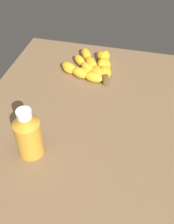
# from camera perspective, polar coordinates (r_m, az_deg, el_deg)

# --- Properties ---
(ground_plane) EXTENTS (0.89, 0.67, 0.03)m
(ground_plane) POSITION_cam_1_polar(r_m,az_deg,el_deg) (0.78, -0.06, -4.09)
(ground_plane) COLOR brown
(banana_bunch) EXTENTS (0.19, 0.19, 0.04)m
(banana_bunch) POSITION_cam_1_polar(r_m,az_deg,el_deg) (0.97, 1.27, 9.26)
(banana_bunch) COLOR gold
(banana_bunch) RESTS_ON ground_plane
(honey_bottle) EXTENTS (0.07, 0.07, 0.14)m
(honey_bottle) POSITION_cam_1_polar(r_m,az_deg,el_deg) (0.68, -11.99, -4.48)
(honey_bottle) COLOR #C78A27
(honey_bottle) RESTS_ON ground_plane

